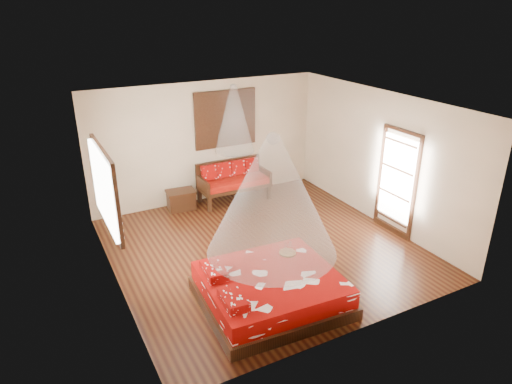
# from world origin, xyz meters

# --- Properties ---
(room) EXTENTS (5.54, 5.54, 2.84)m
(room) POSITION_xyz_m (0.00, 0.00, 1.40)
(room) COLOR black
(room) RESTS_ON ground
(bed) EXTENTS (2.23, 2.04, 0.64)m
(bed) POSITION_xyz_m (-0.75, -1.60, 0.25)
(bed) COLOR black
(bed) RESTS_ON floor
(daybed) EXTENTS (1.66, 0.74, 0.94)m
(daybed) POSITION_xyz_m (0.48, 2.38, 0.52)
(daybed) COLOR black
(daybed) RESTS_ON floor
(storage_chest) EXTENTS (0.68, 0.52, 0.44)m
(storage_chest) POSITION_xyz_m (-0.80, 2.45, 0.22)
(storage_chest) COLOR black
(storage_chest) RESTS_ON floor
(shutter_panel) EXTENTS (1.52, 0.06, 1.32)m
(shutter_panel) POSITION_xyz_m (0.48, 2.72, 1.90)
(shutter_panel) COLOR black
(shutter_panel) RESTS_ON wall_back
(window_left) EXTENTS (0.10, 1.74, 1.34)m
(window_left) POSITION_xyz_m (-2.71, 0.20, 1.70)
(window_left) COLOR black
(window_left) RESTS_ON wall_left
(glazed_door) EXTENTS (0.08, 1.02, 2.16)m
(glazed_door) POSITION_xyz_m (2.72, -0.60, 1.07)
(glazed_door) COLOR black
(glazed_door) RESTS_ON floor
(wine_tray) EXTENTS (0.28, 0.28, 0.23)m
(wine_tray) POSITION_xyz_m (-0.15, -1.14, 0.56)
(wine_tray) COLOR brown
(wine_tray) RESTS_ON bed
(mosquito_net_main) EXTENTS (1.94, 1.94, 1.80)m
(mosquito_net_main) POSITION_xyz_m (-0.73, -1.60, 1.85)
(mosquito_net_main) COLOR white
(mosquito_net_main) RESTS_ON ceiling
(mosquito_net_daybed) EXTENTS (0.90, 0.90, 1.50)m
(mosquito_net_daybed) POSITION_xyz_m (0.48, 2.25, 2.00)
(mosquito_net_daybed) COLOR white
(mosquito_net_daybed) RESTS_ON ceiling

